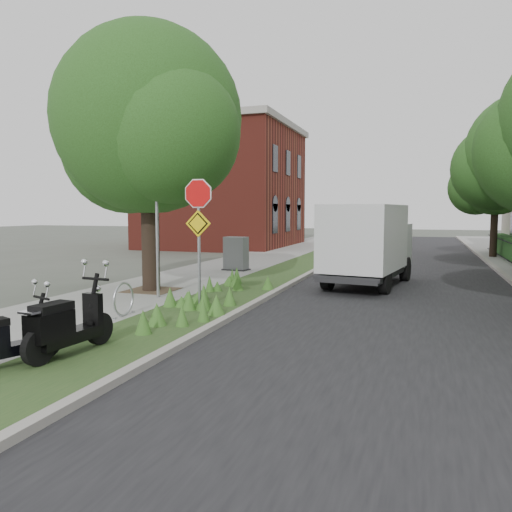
# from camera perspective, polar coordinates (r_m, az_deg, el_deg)

# --- Properties ---
(ground) EXTENTS (120.00, 120.00, 0.00)m
(ground) POSITION_cam_1_polar(r_m,az_deg,el_deg) (10.98, -1.10, -7.80)
(ground) COLOR #4C5147
(ground) RESTS_ON ground
(sidewalk_near) EXTENTS (3.50, 60.00, 0.12)m
(sidewalk_near) POSITION_cam_1_polar(r_m,az_deg,el_deg) (21.69, -2.74, -1.19)
(sidewalk_near) COLOR gray
(sidewalk_near) RESTS_ON ground
(verge) EXTENTS (2.00, 60.00, 0.12)m
(verge) POSITION_cam_1_polar(r_m,az_deg,el_deg) (20.85, 4.32, -1.46)
(verge) COLOR #27481E
(verge) RESTS_ON ground
(kerb_near) EXTENTS (0.20, 60.00, 0.13)m
(kerb_near) POSITION_cam_1_polar(r_m,az_deg,el_deg) (20.62, 7.01, -1.54)
(kerb_near) COLOR #9E9991
(kerb_near) RESTS_ON ground
(road) EXTENTS (7.00, 60.00, 0.01)m
(road) POSITION_cam_1_polar(r_m,az_deg,el_deg) (20.22, 16.77, -2.03)
(road) COLOR black
(road) RESTS_ON ground
(kerb_far) EXTENTS (0.20, 60.00, 0.13)m
(kerb_far) POSITION_cam_1_polar(r_m,az_deg,el_deg) (20.41, 26.65, -2.13)
(kerb_far) COLOR #9E9991
(kerb_far) RESTS_ON ground
(street_tree_main) EXTENTS (6.21, 5.54, 7.66)m
(street_tree_main) POSITION_cam_1_polar(r_m,az_deg,el_deg) (15.23, -12.34, 13.89)
(street_tree_main) COLOR black
(street_tree_main) RESTS_ON ground
(bare_post) EXTENTS (0.08, 0.08, 4.00)m
(bare_post) POSITION_cam_1_polar(r_m,az_deg,el_deg) (13.69, -11.25, 3.64)
(bare_post) COLOR #A5A8AD
(bare_post) RESTS_ON ground
(bike_hoop) EXTENTS (0.06, 0.78, 0.77)m
(bike_hoop) POSITION_cam_1_polar(r_m,az_deg,el_deg) (11.55, -14.90, -4.81)
(bike_hoop) COLOR #A5A8AD
(bike_hoop) RESTS_ON ground
(sign_assembly) EXTENTS (0.94, 0.08, 3.22)m
(sign_assembly) POSITION_cam_1_polar(r_m,az_deg,el_deg) (11.77, -6.60, 4.47)
(sign_assembly) COLOR #A5A8AD
(sign_assembly) RESTS_ON ground
(brick_building) EXTENTS (9.40, 10.40, 8.30)m
(brick_building) POSITION_cam_1_polar(r_m,az_deg,el_deg) (34.69, -3.63, 8.05)
(brick_building) COLOR maroon
(brick_building) RESTS_ON ground
(far_tree_c) EXTENTS (4.37, 3.89, 5.93)m
(far_tree_c) POSITION_cam_1_polar(r_m,az_deg,el_deg) (28.34, 25.61, 7.68)
(far_tree_c) COLOR black
(far_tree_c) RESTS_ON ground
(scooter_near) EXTENTS (0.51, 1.91, 0.91)m
(scooter_near) POSITION_cam_1_polar(r_m,az_deg,el_deg) (8.63, -21.40, -7.92)
(scooter_near) COLOR black
(scooter_near) RESTS_ON ground
(box_truck) EXTENTS (2.67, 5.23, 2.26)m
(box_truck) POSITION_cam_1_polar(r_m,az_deg,el_deg) (16.64, 12.67, 1.65)
(box_truck) COLOR #262628
(box_truck) RESTS_ON ground
(utility_cabinet) EXTENTS (1.06, 0.77, 1.32)m
(utility_cabinet) POSITION_cam_1_polar(r_m,az_deg,el_deg) (19.79, -2.30, 0.21)
(utility_cabinet) COLOR #262628
(utility_cabinet) RESTS_ON ground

